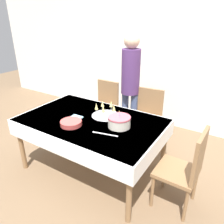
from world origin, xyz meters
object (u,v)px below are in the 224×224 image
at_px(dining_chair_right_end, 186,168).
at_px(plate_stack_main, 71,123).
at_px(birthday_cake, 119,122).
at_px(person_standing, 130,80).
at_px(dining_chair_far_left, 105,107).
at_px(dining_chair_far_right, 147,118).
at_px(champagne_tray, 105,111).

relative_size(dining_chair_right_end, plate_stack_main, 3.77).
bearing_deg(plate_stack_main, birthday_cake, 28.35).
distance_m(birthday_cake, person_standing, 1.00).
bearing_deg(dining_chair_far_left, dining_chair_far_right, -0.02).
distance_m(plate_stack_main, person_standing, 1.23).
bearing_deg(dining_chair_far_left, champagne_tray, -55.05).
relative_size(champagne_tray, person_standing, 0.21).
height_order(dining_chair_far_right, dining_chair_right_end, same).
relative_size(dining_chair_right_end, person_standing, 0.55).
relative_size(champagne_tray, plate_stack_main, 1.41).
bearing_deg(champagne_tray, person_standing, 92.99).
distance_m(dining_chair_far_right, plate_stack_main, 1.26).
distance_m(dining_chair_right_end, plate_stack_main, 1.36).
relative_size(birthday_cake, champagne_tray, 0.74).
bearing_deg(champagne_tray, dining_chair_far_left, 124.95).
bearing_deg(plate_stack_main, dining_chair_far_right, 66.33).
bearing_deg(dining_chair_far_left, dining_chair_right_end, -28.95).
height_order(birthday_cake, champagne_tray, birthday_cake).
distance_m(dining_chair_far_left, person_standing, 0.70).
bearing_deg(dining_chair_right_end, birthday_cake, 178.06).
height_order(dining_chair_far_left, dining_chair_right_end, same).
xyz_separation_m(champagne_tray, plate_stack_main, (-0.20, -0.44, -0.04)).
bearing_deg(dining_chair_far_left, birthday_cake, -47.49).
xyz_separation_m(dining_chair_right_end, person_standing, (-1.16, 0.94, 0.53)).
bearing_deg(dining_chair_right_end, champagne_tray, 170.12).
height_order(dining_chair_right_end, person_standing, person_standing).
distance_m(birthday_cake, plate_stack_main, 0.57).
bearing_deg(birthday_cake, plate_stack_main, -151.65).
bearing_deg(champagne_tray, birthday_cake, -28.84).
relative_size(dining_chair_far_right, birthday_cake, 3.59).
bearing_deg(person_standing, dining_chair_right_end, -39.16).
height_order(dining_chair_far_right, person_standing, person_standing).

